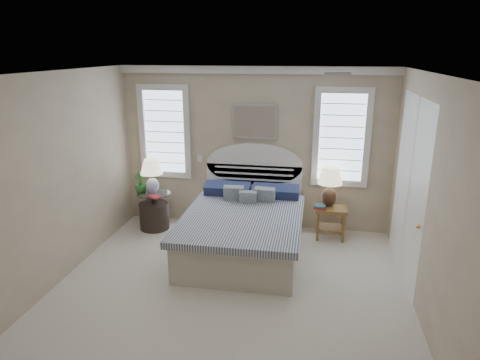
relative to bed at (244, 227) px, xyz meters
name	(u,v)px	position (x,y,z in m)	size (l,w,h in m)	color
floor	(224,303)	(0.00, -1.46, -0.39)	(4.50, 5.00, 0.01)	beige
ceiling	(222,75)	(0.00, -1.46, 2.31)	(4.50, 5.00, 0.01)	white
wall_back	(255,149)	(0.00, 1.04, 0.96)	(4.50, 0.02, 2.70)	beige
wall_left	(41,187)	(-2.25, -1.46, 0.96)	(0.02, 5.00, 2.70)	beige
wall_right	(436,211)	(2.25, -1.46, 0.96)	(0.02, 5.00, 2.70)	beige
crown_molding	(255,70)	(0.00, 1.00, 2.25)	(4.50, 0.08, 0.12)	silver
hvac_vent	(337,74)	(1.20, -0.66, 2.29)	(0.30, 0.20, 0.02)	#B2B2B2
switch_plate	(200,159)	(-0.95, 1.03, 0.76)	(0.08, 0.01, 0.12)	silver
window_left	(165,132)	(-1.55, 1.02, 1.21)	(0.90, 0.06, 1.60)	silver
window_right	(341,138)	(1.40, 1.02, 1.21)	(0.90, 0.06, 1.60)	silver
painting	(255,122)	(0.00, 1.00, 1.43)	(0.74, 0.04, 0.58)	silver
closet_door	(409,189)	(2.23, -0.26, 0.81)	(0.02, 1.80, 2.40)	white
bed	(244,227)	(0.00, 0.00, 0.00)	(1.72, 2.28, 1.47)	#BAB7A3
side_table_left	(155,207)	(-1.65, 0.59, 0.00)	(0.56, 0.56, 0.63)	black
nightstand_right	(331,216)	(1.30, 0.69, 0.00)	(0.50, 0.40, 0.53)	olive
floor_pot	(154,216)	(-1.66, 0.57, -0.16)	(0.50, 0.50, 0.45)	black
lamp_left	(152,173)	(-1.65, 0.56, 0.61)	(0.39, 0.39, 0.60)	white
lamp_right	(330,182)	(1.26, 0.77, 0.54)	(0.51, 0.51, 0.65)	black
potted_plant	(141,183)	(-1.86, 0.56, 0.43)	(0.21, 0.21, 0.37)	#2F6729
books_left	(154,197)	(-1.56, 0.37, 0.26)	(0.24, 0.21, 0.03)	#9F2730
books_right	(320,207)	(1.12, 0.60, 0.17)	(0.22, 0.18, 0.05)	#9F2730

